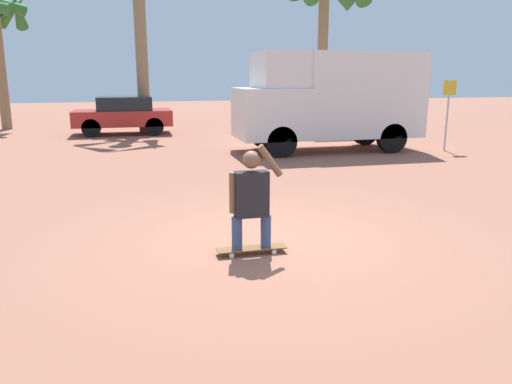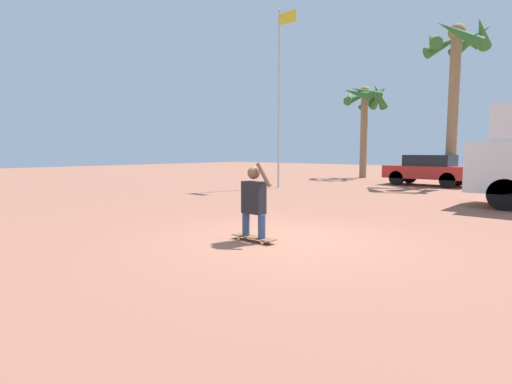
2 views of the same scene
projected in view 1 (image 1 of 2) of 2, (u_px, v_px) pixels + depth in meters
The scene contains 6 objects.
ground_plane at pixel (269, 241), 7.23m from camera, with size 80.00×80.00×0.00m, color #935B47.
skateboard at pixel (252, 249), 6.71m from camera, with size 0.94×0.22×0.08m.
person_skateboarder at pixel (251, 195), 6.54m from camera, with size 0.72×0.23×1.40m.
camper_van at pixel (331, 97), 15.53m from camera, with size 5.73×2.14×3.03m.
parked_car_red at pixel (123, 114), 20.10m from camera, with size 3.84×1.93×1.50m.
street_sign at pixel (448, 106), 15.50m from camera, with size 0.44×0.06×2.18m.
Camera 1 is at (-1.85, -6.62, 2.35)m, focal length 35.00 mm.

